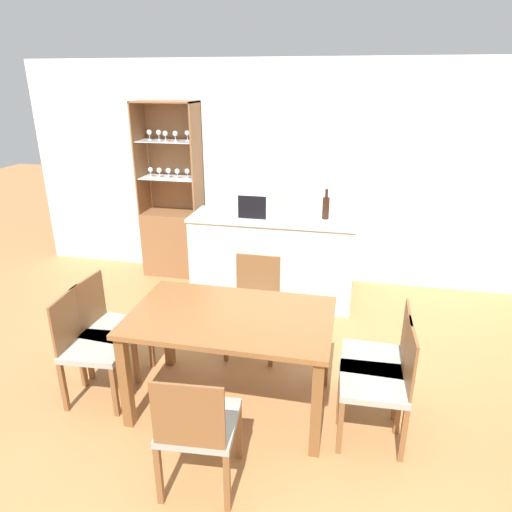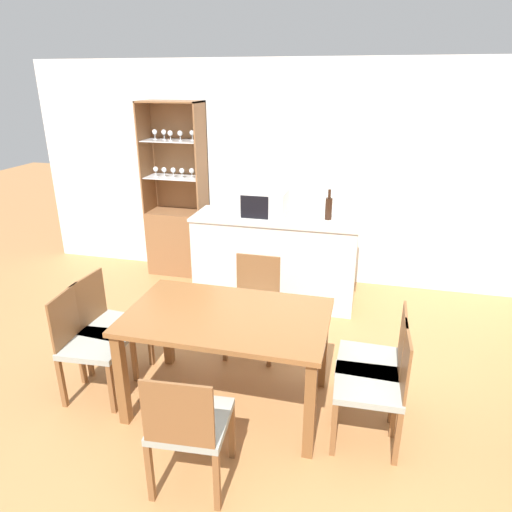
% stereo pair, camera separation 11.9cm
% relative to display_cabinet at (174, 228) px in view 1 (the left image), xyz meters
% --- Properties ---
extents(ground_plane, '(18.00, 18.00, 0.00)m').
position_rel_display_cabinet_xyz_m(ground_plane, '(1.54, -2.42, -0.59)').
color(ground_plane, '#B27A47').
extents(wall_back, '(6.80, 0.06, 2.55)m').
position_rel_display_cabinet_xyz_m(wall_back, '(1.54, 0.21, 0.68)').
color(wall_back, white).
rests_on(wall_back, ground_plane).
extents(kitchen_counter, '(1.77, 0.59, 0.96)m').
position_rel_display_cabinet_xyz_m(kitchen_counter, '(1.34, -0.50, -0.11)').
color(kitchen_counter, silver).
rests_on(kitchen_counter, ground_plane).
extents(display_cabinet, '(0.72, 0.39, 2.10)m').
position_rel_display_cabinet_xyz_m(display_cabinet, '(0.00, 0.00, 0.00)').
color(display_cabinet, brown).
rests_on(display_cabinet, ground_plane).
extents(dining_table, '(1.44, 0.89, 0.76)m').
position_rel_display_cabinet_xyz_m(dining_table, '(1.36, -2.32, 0.06)').
color(dining_table, brown).
rests_on(dining_table, ground_plane).
extents(dining_chair_side_left_near, '(0.47, 0.47, 0.86)m').
position_rel_display_cabinet_xyz_m(dining_chair_side_left_near, '(0.31, -2.46, -0.14)').
color(dining_chair_side_left_near, '#999E93').
rests_on(dining_chair_side_left_near, ground_plane).
extents(dining_chair_side_right_near, '(0.45, 0.45, 0.86)m').
position_rel_display_cabinet_xyz_m(dining_chair_side_right_near, '(2.42, -2.45, -0.14)').
color(dining_chair_side_right_near, '#999E93').
rests_on(dining_chair_side_right_near, ground_plane).
extents(dining_chair_head_far, '(0.44, 0.44, 0.86)m').
position_rel_display_cabinet_xyz_m(dining_chair_head_far, '(1.36, -1.54, -0.14)').
color(dining_chair_head_far, '#999E93').
rests_on(dining_chair_head_far, ground_plane).
extents(dining_chair_side_left_far, '(0.47, 0.47, 0.86)m').
position_rel_display_cabinet_xyz_m(dining_chair_side_left_far, '(0.31, -2.18, -0.14)').
color(dining_chair_side_left_far, '#999E93').
rests_on(dining_chair_side_left_far, ground_plane).
extents(dining_chair_side_right_far, '(0.45, 0.45, 0.86)m').
position_rel_display_cabinet_xyz_m(dining_chair_side_right_far, '(2.42, -2.19, -0.14)').
color(dining_chair_side_right_far, '#999E93').
rests_on(dining_chair_side_right_far, ground_plane).
extents(dining_chair_head_near, '(0.47, 0.47, 0.86)m').
position_rel_display_cabinet_xyz_m(dining_chair_head_near, '(1.37, -3.10, -0.14)').
color(dining_chair_head_near, '#999E93').
rests_on(dining_chair_head_near, ground_plane).
extents(microwave, '(0.46, 0.38, 0.28)m').
position_rel_display_cabinet_xyz_m(microwave, '(1.21, -0.48, 0.51)').
color(microwave, silver).
rests_on(microwave, kitchen_counter).
extents(wine_bottle, '(0.07, 0.07, 0.32)m').
position_rel_display_cabinet_xyz_m(wine_bottle, '(1.89, -0.44, 0.49)').
color(wine_bottle, black).
rests_on(wine_bottle, kitchen_counter).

